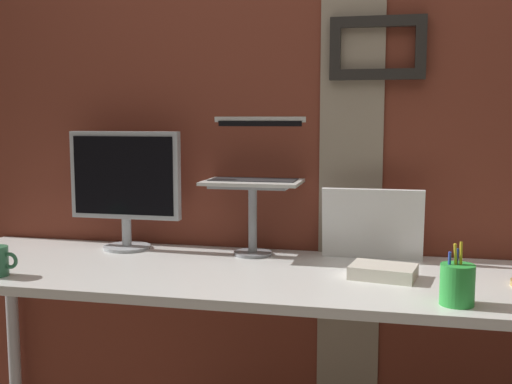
{
  "coord_description": "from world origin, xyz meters",
  "views": [
    {
      "loc": [
        0.33,
        -1.94,
        1.27
      ],
      "look_at": [
        -0.13,
        0.1,
        1.01
      ],
      "focal_mm": 43.18,
      "sensor_mm": 36.0,
      "label": 1
    }
  ],
  "objects": [
    {
      "name": "laptop_stand",
      "position": [
        -0.17,
        0.23,
        0.94
      ],
      "size": [
        0.28,
        0.22,
        0.26
      ],
      "color": "gray",
      "rests_on": "desk"
    },
    {
      "name": "laptop",
      "position": [
        -0.17,
        0.31,
        1.1
      ],
      "size": [
        0.35,
        0.3,
        0.24
      ],
      "color": "silver",
      "rests_on": "laptop_stand"
    },
    {
      "name": "pen_cup",
      "position": [
        0.51,
        -0.24,
        0.82
      ],
      "size": [
        0.09,
        0.09,
        0.17
      ],
      "color": "green",
      "rests_on": "desk"
    },
    {
      "name": "paper_clutter_stack",
      "position": [
        0.31,
        0.0,
        0.79
      ],
      "size": [
        0.22,
        0.17,
        0.04
      ],
      "primitive_type": "cube",
      "rotation": [
        0.0,
        0.0,
        -0.18
      ],
      "color": "silver",
      "rests_on": "desk"
    },
    {
      "name": "whiteboard_panel",
      "position": [
        0.26,
        0.25,
        0.89
      ],
      "size": [
        0.36,
        0.06,
        0.26
      ],
      "primitive_type": "cube",
      "rotation": [
        0.17,
        0.0,
        0.0
      ],
      "color": "white",
      "rests_on": "desk"
    },
    {
      "name": "desk",
      "position": [
        -0.13,
        0.0,
        0.7
      ],
      "size": [
        2.31,
        0.69,
        0.76
      ],
      "color": "white",
      "rests_on": "ground_plane"
    },
    {
      "name": "brick_wall_back",
      "position": [
        0.0,
        0.41,
        1.18
      ],
      "size": [
        3.32,
        0.16,
        2.36
      ],
      "color": "brown",
      "rests_on": "ground_plane"
    },
    {
      "name": "monitor",
      "position": [
        -0.67,
        0.23,
        1.03
      ],
      "size": [
        0.44,
        0.18,
        0.45
      ],
      "color": "#ADB2B7",
      "rests_on": "desk"
    }
  ]
}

